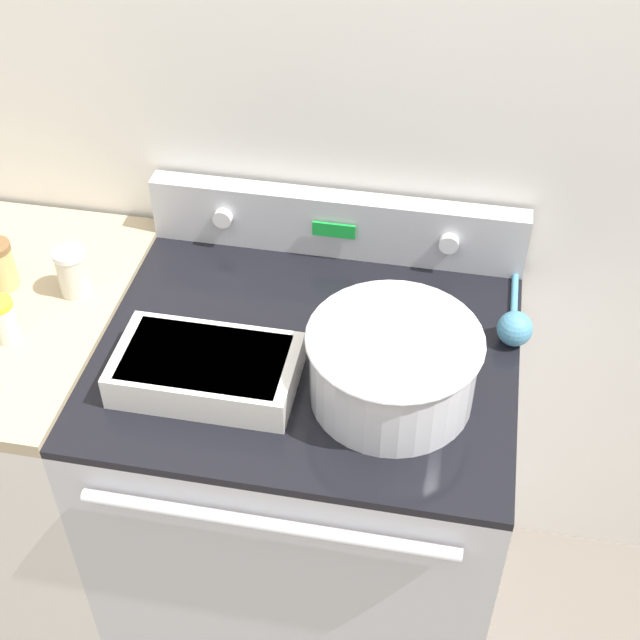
% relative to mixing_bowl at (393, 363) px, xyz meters
% --- Properties ---
extents(kitchen_wall, '(8.00, 0.05, 2.50)m').
position_rel_mixing_bowl_xyz_m(kitchen_wall, '(-0.17, 0.46, 0.25)').
color(kitchen_wall, silver).
rests_on(kitchen_wall, ground_plane).
extents(stove_range, '(0.79, 0.70, 0.92)m').
position_rel_mixing_bowl_xyz_m(stove_range, '(-0.17, 0.09, -0.54)').
color(stove_range, '#BCBCC1').
rests_on(stove_range, ground_plane).
extents(control_panel, '(0.79, 0.07, 0.14)m').
position_rel_mixing_bowl_xyz_m(control_panel, '(-0.17, 0.40, -0.01)').
color(control_panel, '#BCBCC1').
rests_on(control_panel, stove_range).
extents(side_counter, '(0.60, 0.67, 0.93)m').
position_rel_mixing_bowl_xyz_m(side_counter, '(-0.87, 0.09, -0.54)').
color(side_counter, silver).
rests_on(side_counter, ground_plane).
extents(mixing_bowl, '(0.31, 0.31, 0.15)m').
position_rel_mixing_bowl_xyz_m(mixing_bowl, '(0.00, 0.00, 0.00)').
color(mixing_bowl, silver).
rests_on(mixing_bowl, stove_range).
extents(casserole_dish, '(0.33, 0.19, 0.07)m').
position_rel_mixing_bowl_xyz_m(casserole_dish, '(-0.33, -0.03, -0.04)').
color(casserole_dish, silver).
rests_on(casserole_dish, stove_range).
extents(ladle, '(0.07, 0.32, 0.07)m').
position_rel_mixing_bowl_xyz_m(ladle, '(0.21, 0.21, -0.05)').
color(ladle, teal).
rests_on(ladle, stove_range).
extents(spice_jar_white_cap, '(0.06, 0.06, 0.10)m').
position_rel_mixing_bowl_xyz_m(spice_jar_white_cap, '(-0.66, 0.16, -0.02)').
color(spice_jar_white_cap, beige).
rests_on(spice_jar_white_cap, side_counter).
extents(spice_jar_yellow_cap, '(0.05, 0.05, 0.09)m').
position_rel_mixing_bowl_xyz_m(spice_jar_yellow_cap, '(-0.73, 0.00, -0.02)').
color(spice_jar_yellow_cap, beige).
rests_on(spice_jar_yellow_cap, side_counter).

